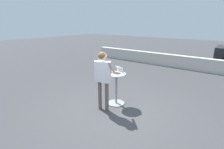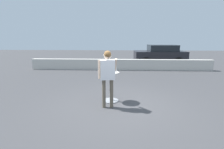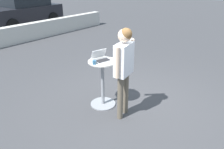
{
  "view_description": "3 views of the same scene",
  "coord_description": "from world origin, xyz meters",
  "px_view_note": "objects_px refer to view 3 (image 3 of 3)",
  "views": [
    {
      "loc": [
        2.74,
        -3.64,
        2.55
      ],
      "look_at": [
        -0.28,
        0.26,
        1.06
      ],
      "focal_mm": 28.0,
      "sensor_mm": 36.0,
      "label": 1
    },
    {
      "loc": [
        0.03,
        -5.17,
        2.14
      ],
      "look_at": [
        -0.26,
        0.43,
        0.95
      ],
      "focal_mm": 28.0,
      "sensor_mm": 36.0,
      "label": 2
    },
    {
      "loc": [
        -3.38,
        -2.18,
        2.57
      ],
      "look_at": [
        -0.51,
        0.12,
        0.9
      ],
      "focal_mm": 35.0,
      "sensor_mm": 36.0,
      "label": 3
    }
  ],
  "objects_px": {
    "cafe_table": "(103,82)",
    "parked_car_near_street": "(24,11)",
    "standing_person": "(124,62)",
    "coffee_mug": "(94,62)",
    "laptop": "(101,58)"
  },
  "relations": [
    {
      "from": "coffee_mug",
      "to": "parked_car_near_street",
      "type": "height_order",
      "value": "parked_car_near_street"
    },
    {
      "from": "laptop",
      "to": "parked_car_near_street",
      "type": "relative_size",
      "value": 0.1
    },
    {
      "from": "laptop",
      "to": "standing_person",
      "type": "relative_size",
      "value": 0.23
    },
    {
      "from": "cafe_table",
      "to": "laptop",
      "type": "distance_m",
      "value": 0.53
    },
    {
      "from": "cafe_table",
      "to": "coffee_mug",
      "type": "distance_m",
      "value": 0.57
    },
    {
      "from": "standing_person",
      "to": "cafe_table",
      "type": "bearing_deg",
      "value": 84.5
    },
    {
      "from": "coffee_mug",
      "to": "parked_car_near_street",
      "type": "relative_size",
      "value": 0.02
    },
    {
      "from": "cafe_table",
      "to": "parked_car_near_street",
      "type": "relative_size",
      "value": 0.24
    },
    {
      "from": "cafe_table",
      "to": "laptop",
      "type": "bearing_deg",
      "value": 68.45
    },
    {
      "from": "cafe_table",
      "to": "coffee_mug",
      "type": "height_order",
      "value": "coffee_mug"
    },
    {
      "from": "cafe_table",
      "to": "laptop",
      "type": "xyz_separation_m",
      "value": [
        0.01,
        0.03,
        0.53
      ]
    },
    {
      "from": "laptop",
      "to": "coffee_mug",
      "type": "distance_m",
      "value": 0.25
    },
    {
      "from": "laptop",
      "to": "standing_person",
      "type": "bearing_deg",
      "value": -96.47
    },
    {
      "from": "cafe_table",
      "to": "parked_car_near_street",
      "type": "height_order",
      "value": "parked_car_near_street"
    },
    {
      "from": "laptop",
      "to": "parked_car_near_street",
      "type": "bearing_deg",
      "value": 68.15
    }
  ]
}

